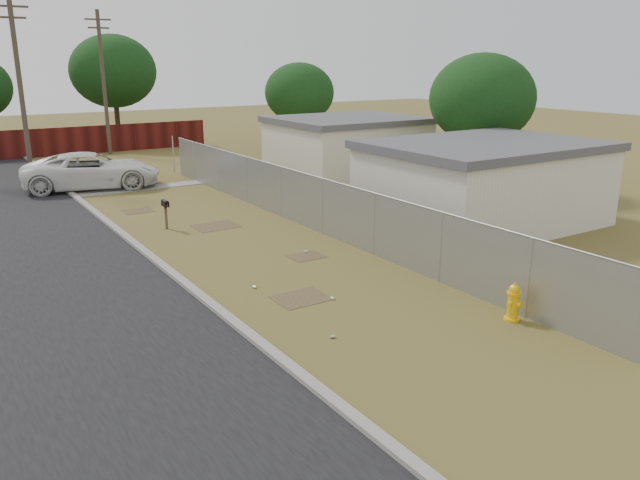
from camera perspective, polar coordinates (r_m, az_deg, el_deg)
ground at (r=20.85m, az=-6.96°, el=-0.63°), size 120.00×120.00×0.00m
chainlink_fence at (r=22.97m, az=-1.15°, el=3.11°), size 0.10×27.06×2.02m
utility_poles at (r=39.03m, az=-26.19°, el=12.67°), size 12.60×8.24×9.00m
houses at (r=28.33m, az=8.03°, el=7.02°), size 9.30×17.24×3.10m
horizon_trees at (r=42.67m, az=-20.57°, el=13.35°), size 33.32×31.94×7.78m
fire_hydrant at (r=15.53m, az=17.27°, el=-5.51°), size 0.44×0.45×0.94m
mailbox at (r=23.38m, az=-13.96°, el=3.04°), size 0.16×0.47×1.10m
pickup_truck at (r=32.00m, az=-20.15°, el=5.98°), size 6.78×4.30×1.74m
scattered_litter at (r=16.82m, az=-1.40°, el=-4.53°), size 2.98×5.89×0.07m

